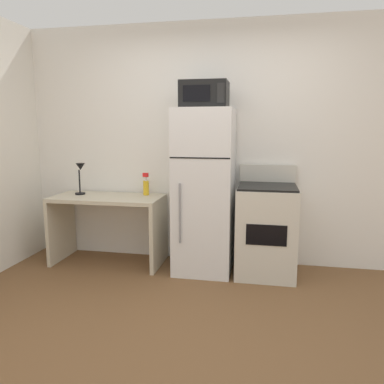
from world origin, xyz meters
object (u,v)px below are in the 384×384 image
desk (108,216)px  microwave (205,95)px  spray_bottle (146,186)px  oven_range (266,230)px  refrigerator (204,192)px  desk_lamp (80,173)px

desk → microwave: bearing=-1.7°
spray_bottle → oven_range: size_ratio=0.23×
desk → spray_bottle: spray_bottle is taller
desk → microwave: 1.67m
spray_bottle → refrigerator: refrigerator is taller
desk_lamp → refrigerator: 1.41m
refrigerator → microwave: size_ratio=3.64×
desk → desk_lamp: size_ratio=3.39×
microwave → oven_range: microwave is taller
spray_bottle → oven_range: (1.32, -0.16, -0.38)m
oven_range → refrigerator: bearing=-179.7°
desk_lamp → spray_bottle: (0.72, 0.11, -0.14)m
desk_lamp → oven_range: 2.11m
spray_bottle → microwave: bearing=-15.3°
desk → oven_range: size_ratio=1.09×
oven_range → desk_lamp: bearing=178.6°
desk_lamp → oven_range: (2.04, -0.05, -0.52)m
refrigerator → oven_range: 0.74m
desk_lamp → microwave: size_ratio=0.77×
desk → microwave: size_ratio=2.60×
spray_bottle → microwave: (0.68, -0.19, 0.96)m
microwave → desk: bearing=178.3°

